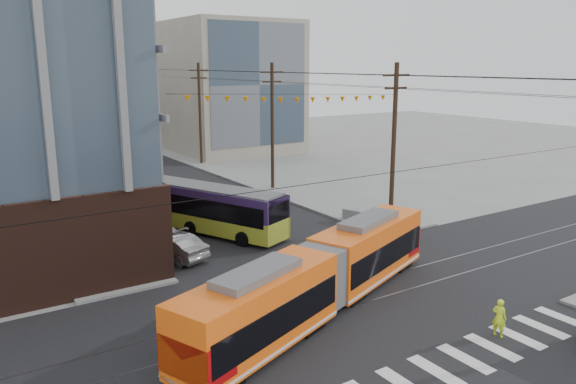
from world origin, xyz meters
name	(u,v)px	position (x,y,z in m)	size (l,w,h in m)	color
ground	(422,324)	(0.00, 0.00, 0.00)	(160.00, 160.00, 0.00)	slate
bg_bldg_ne_near	(231,87)	(16.00, 48.00, 8.00)	(14.00, 14.00, 16.00)	gray
bg_bldg_ne_far	(183,89)	(18.00, 68.00, 7.00)	(16.00, 16.00, 14.00)	#8C99A5
utility_pole_far	(152,106)	(8.50, 56.00, 5.50)	(0.30, 0.30, 11.00)	black
streetcar	(321,277)	(-2.91, 3.41, 1.63)	(16.96, 2.38, 3.27)	#F85C10
city_bus	(208,208)	(-1.84, 17.33, 1.61)	(2.46, 11.33, 3.21)	#2D1947
parked_car_silver	(172,246)	(-5.86, 13.62, 0.75)	(1.59, 4.55, 1.50)	#969696
parked_car_white	(152,234)	(-5.96, 16.70, 0.69)	(1.92, 4.72, 1.37)	silver
parked_car_grey	(127,209)	(-5.26, 23.72, 0.67)	(2.23, 4.83, 1.34)	#4C5054
pedestrian	(499,318)	(1.78, -2.51, 0.81)	(0.59, 0.39, 1.63)	#D8FF25
jersey_barrier	(372,219)	(8.30, 12.58, 0.44)	(1.00, 4.44, 0.89)	gray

